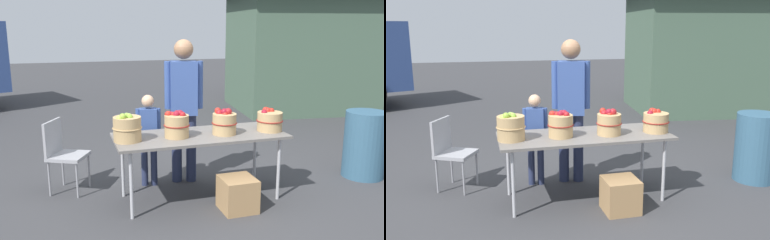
# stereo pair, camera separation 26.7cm
# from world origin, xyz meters

# --- Properties ---
(ground_plane) EXTENTS (40.00, 40.00, 0.00)m
(ground_plane) POSITION_xyz_m (0.00, 0.00, 0.00)
(ground_plane) COLOR #38383A
(market_table) EXTENTS (1.90, 0.76, 0.75)m
(market_table) POSITION_xyz_m (0.00, 0.00, 0.71)
(market_table) COLOR slate
(market_table) RESTS_ON ground
(apple_basket_green_0) EXTENTS (0.31, 0.31, 0.31)m
(apple_basket_green_0) POSITION_xyz_m (-0.81, -0.03, 0.89)
(apple_basket_green_0) COLOR tan
(apple_basket_green_0) RESTS_ON market_table
(apple_basket_red_0) EXTENTS (0.28, 0.28, 0.29)m
(apple_basket_red_0) POSITION_xyz_m (-0.28, -0.03, 0.89)
(apple_basket_red_0) COLOR tan
(apple_basket_red_0) RESTS_ON market_table
(apple_basket_red_1) EXTENTS (0.28, 0.28, 0.30)m
(apple_basket_red_1) POSITION_xyz_m (0.26, -0.06, 0.88)
(apple_basket_red_1) COLOR tan
(apple_basket_red_1) RESTS_ON market_table
(apple_basket_red_2) EXTENTS (0.31, 0.31, 0.27)m
(apple_basket_red_2) POSITION_xyz_m (0.82, -0.07, 0.87)
(apple_basket_red_2) COLOR tan
(apple_basket_red_2) RESTS_ON market_table
(vendor_adult) EXTENTS (0.46, 0.30, 1.78)m
(vendor_adult) POSITION_xyz_m (-0.02, 0.57, 1.05)
(vendor_adult) COLOR #262D4C
(vendor_adult) RESTS_ON ground
(child_customer) EXTENTS (0.30, 0.18, 1.13)m
(child_customer) POSITION_xyz_m (-0.47, 0.56, 0.67)
(child_customer) COLOR #262D4C
(child_customer) RESTS_ON ground
(food_kiosk) EXTENTS (3.85, 3.34, 2.74)m
(food_kiosk) POSITION_xyz_m (3.98, 4.42, 1.38)
(food_kiosk) COLOR #47604C
(food_kiosk) RESTS_ON ground
(folding_chair) EXTENTS (0.54, 0.54, 0.86)m
(folding_chair) POSITION_xyz_m (-1.48, 0.67, 0.51)
(folding_chair) COLOR #99999E
(folding_chair) RESTS_ON ground
(trash_barrel) EXTENTS (0.52, 0.52, 0.87)m
(trash_barrel) POSITION_xyz_m (2.26, 0.02, 0.43)
(trash_barrel) COLOR #335972
(trash_barrel) RESTS_ON ground
(produce_crate) EXTENTS (0.36, 0.36, 0.36)m
(produce_crate) POSITION_xyz_m (0.28, -0.43, 0.18)
(produce_crate) COLOR #A87F51
(produce_crate) RESTS_ON ground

